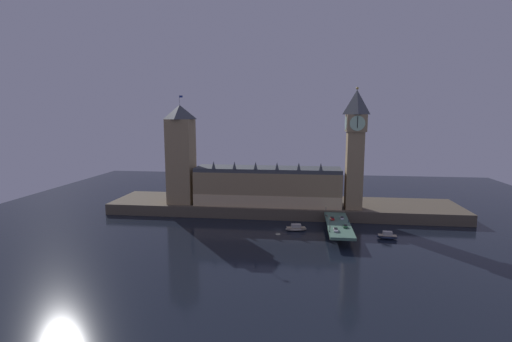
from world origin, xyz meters
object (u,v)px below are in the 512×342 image
at_px(victoria_tower, 181,154).
at_px(pedestrian_mid_walk, 348,221).
at_px(street_lamp_near, 330,223).
at_px(boat_upstream, 296,228).
at_px(car_northbound_lead, 332,218).
at_px(pedestrian_far_rail, 327,216).
at_px(car_southbound_trail, 342,218).
at_px(pedestrian_near_rail, 330,228).
at_px(car_southbound_lead, 345,226).
at_px(car_northbound_trail, 336,230).
at_px(street_lamp_far, 326,209).
at_px(clock_tower, 355,146).
at_px(boat_downstream, 387,236).

relative_size(victoria_tower, pedestrian_mid_walk, 40.22).
height_order(street_lamp_near, boat_upstream, street_lamp_near).
distance_m(car_northbound_lead, pedestrian_far_rail, 4.62).
height_order(car_southbound_trail, pedestrian_near_rail, pedestrian_near_rail).
distance_m(car_northbound_lead, car_southbound_trail, 5.49).
height_order(car_southbound_lead, pedestrian_near_rail, pedestrian_near_rail).
xyz_separation_m(pedestrian_near_rail, pedestrian_mid_walk, (10.54, 13.65, -0.09)).
bearing_deg(car_northbound_lead, pedestrian_near_rail, -98.12).
relative_size(car_northbound_trail, street_lamp_far, 0.78).
relative_size(pedestrian_mid_walk, street_lamp_far, 0.28).
height_order(victoria_tower, pedestrian_near_rail, victoria_tower).
bearing_deg(street_lamp_near, car_southbound_trail, 70.66).
height_order(pedestrian_mid_walk, boat_upstream, pedestrian_mid_walk).
bearing_deg(street_lamp_near, boat_upstream, 130.45).
xyz_separation_m(car_northbound_lead, pedestrian_near_rail, (-2.63, -18.47, 0.31)).
bearing_deg(pedestrian_near_rail, car_northbound_trail, -38.37).
bearing_deg(car_southbound_lead, boat_upstream, 156.34).
distance_m(clock_tower, car_northbound_lead, 46.80).
xyz_separation_m(victoria_tower, car_southbound_trail, (97.97, -25.25, -31.02)).
bearing_deg(car_northbound_trail, car_southbound_lead, 52.48).
bearing_deg(victoria_tower, car_southbound_lead, -22.46).
bearing_deg(pedestrian_near_rail, clock_tower, 68.69).
height_order(clock_tower, pedestrian_far_rail, clock_tower).
relative_size(car_northbound_trail, car_southbound_trail, 1.16).
xyz_separation_m(street_lamp_near, street_lamp_far, (-0.00, 29.44, -0.64)).
relative_size(car_southbound_lead, car_southbound_trail, 1.09).
bearing_deg(boat_downstream, pedestrian_mid_walk, 161.52).
height_order(victoria_tower, car_southbound_lead, victoria_tower).
bearing_deg(car_northbound_trail, boat_downstream, 19.60).
relative_size(car_southbound_trail, boat_upstream, 0.34).
bearing_deg(car_northbound_lead, clock_tower, 59.83).
bearing_deg(boat_downstream, pedestrian_near_rail, -165.81).
xyz_separation_m(car_northbound_trail, pedestrian_far_rail, (-2.63, 24.34, 0.12)).
height_order(car_northbound_trail, pedestrian_mid_walk, pedestrian_mid_walk).
xyz_separation_m(car_northbound_lead, boat_upstream, (-19.44, -2.87, -5.39)).
distance_m(boat_upstream, boat_downstream, 46.79).
height_order(car_northbound_lead, street_lamp_far, street_lamp_far).
distance_m(street_lamp_near, boat_upstream, 26.89).
xyz_separation_m(car_southbound_lead, car_southbound_trail, (0.00, 15.24, 0.01)).
xyz_separation_m(car_southbound_trail, street_lamp_near, (-8.30, -23.67, 3.76)).
xyz_separation_m(clock_tower, car_northbound_trail, (-13.89, -44.45, -37.73)).
relative_size(pedestrian_mid_walk, boat_downstream, 0.16).
xyz_separation_m(car_northbound_lead, car_southbound_lead, (5.27, -13.69, -0.03)).
bearing_deg(street_lamp_near, pedestrian_mid_walk, 57.69).
bearing_deg(pedestrian_near_rail, street_lamp_near, -96.26).
bearing_deg(car_southbound_trail, car_northbound_lead, -163.60).
bearing_deg(car_northbound_trail, car_southbound_trail, 76.59).
distance_m(clock_tower, car_northbound_trail, 59.94).
bearing_deg(boat_downstream, car_northbound_trail, -160.40).
relative_size(car_southbound_trail, boat_downstream, 0.39).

